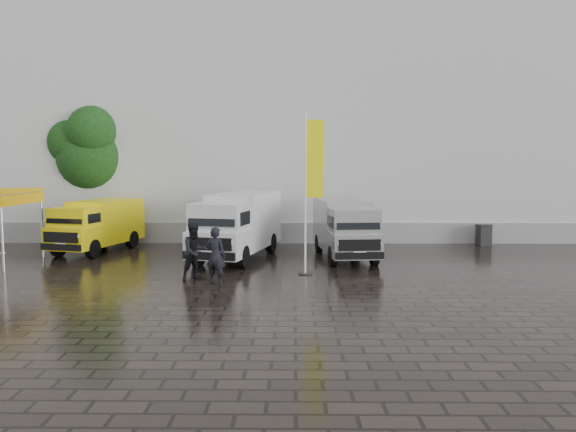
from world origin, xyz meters
The scene contains 11 objects.
ground centered at (0.00, 0.00, 0.00)m, with size 120.00×120.00×0.00m, color black.
exhibition_hall centered at (2.00, 16.00, 6.00)m, with size 44.00×16.00×12.00m, color silver.
hall_plinth centered at (2.00, 7.95, 0.50)m, with size 44.00×0.15×1.00m, color gray.
van_yellow centered at (-9.12, 5.14, 1.12)m, with size 1.86×4.84×2.23m, color yellow, non-canonical shape.
van_white centered at (-2.80, 3.45, 1.31)m, with size 2.02×6.05×2.62m, color silver, non-canonical shape.
van_silver centered at (1.56, 3.66, 1.18)m, with size 1.82×5.46×2.37m, color #A7A8AB, non-canonical shape.
flagpole centered at (0.07, 0.27, 3.16)m, with size 0.88×0.50×5.58m.
tree centered at (-10.63, 9.26, 4.42)m, with size 3.84×3.95×6.89m.
wheelie_bin centered at (8.46, 7.32, 0.50)m, with size 0.60×0.60×1.00m, color black.
person_front centered at (-3.02, -1.36, 0.92)m, with size 0.67×0.44×1.85m, color black.
person_tent centered at (-3.79, -0.77, 0.95)m, with size 0.93×0.72×1.90m, color black.
Camera 1 is at (-0.50, -19.09, 3.85)m, focal length 35.00 mm.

